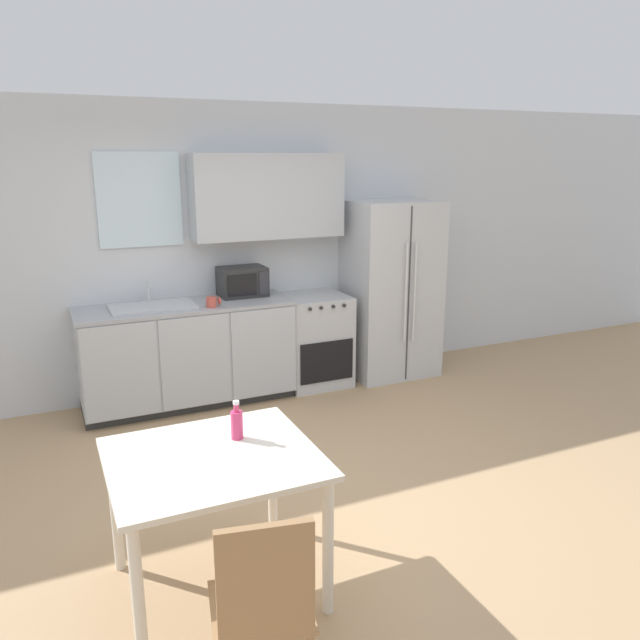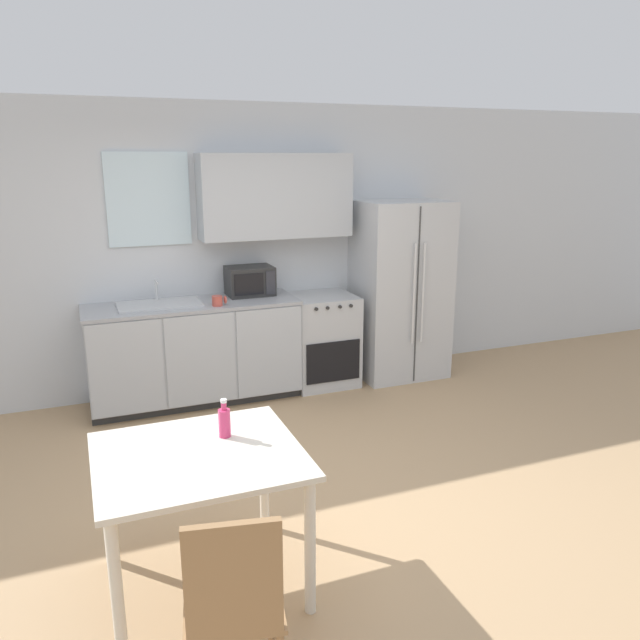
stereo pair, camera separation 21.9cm
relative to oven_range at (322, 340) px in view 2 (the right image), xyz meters
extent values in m
plane|color=tan|center=(-0.93, -1.95, -0.45)|extent=(12.00, 12.00, 0.00)
cube|color=silver|center=(-0.93, 0.33, 0.90)|extent=(12.00, 0.06, 2.70)
cube|color=silver|center=(-1.54, 0.29, 1.39)|extent=(0.72, 0.04, 0.82)
cube|color=#B2B7BC|center=(-0.40, 0.14, 1.40)|extent=(1.43, 0.32, 0.77)
cube|color=#333333|center=(-1.26, 0.02, -0.41)|extent=(1.87, 0.56, 0.08)
cube|color=#B2B7BC|center=(-1.26, -0.01, 0.04)|extent=(1.87, 0.62, 0.83)
cube|color=#B2B7BC|center=(-1.88, -0.32, 0.04)|extent=(0.60, 0.01, 0.81)
cube|color=#B2B7BC|center=(-1.26, -0.32, 0.04)|extent=(0.60, 0.01, 0.81)
cube|color=#B2B7BC|center=(-0.64, -0.32, 0.04)|extent=(0.60, 0.01, 0.81)
cube|color=#9EA0A5|center=(-1.26, -0.01, 0.47)|extent=(1.90, 0.64, 0.03)
cube|color=#B7BABC|center=(0.00, 0.00, 0.00)|extent=(0.63, 0.60, 0.90)
cube|color=black|center=(0.00, -0.30, -0.13)|extent=(0.55, 0.01, 0.40)
cylinder|color=#262626|center=(-0.18, -0.31, 0.40)|extent=(0.03, 0.02, 0.03)
cylinder|color=#262626|center=(-0.06, -0.31, 0.40)|extent=(0.03, 0.02, 0.03)
cylinder|color=#262626|center=(0.06, -0.31, 0.40)|extent=(0.03, 0.02, 0.03)
cylinder|color=#262626|center=(0.18, -0.31, 0.40)|extent=(0.03, 0.02, 0.03)
cube|color=silver|center=(0.85, -0.03, 0.45)|extent=(0.88, 0.67, 1.79)
cube|color=#3F3F3F|center=(0.85, -0.37, 0.45)|extent=(0.01, 0.01, 1.73)
cylinder|color=silver|center=(0.80, -0.40, 0.48)|extent=(0.02, 0.02, 0.98)
cylinder|color=silver|center=(0.90, -0.40, 0.48)|extent=(0.02, 0.02, 0.98)
cube|color=#B7BABC|center=(-1.54, -0.01, 0.50)|extent=(0.72, 0.41, 0.02)
cylinder|color=silver|center=(-1.54, 0.16, 0.60)|extent=(0.02, 0.02, 0.18)
cylinder|color=silver|center=(-1.54, 0.09, 0.68)|extent=(0.02, 0.14, 0.02)
cube|color=#282828|center=(-0.68, 0.12, 0.62)|extent=(0.43, 0.31, 0.27)
cube|color=black|center=(-0.74, -0.04, 0.62)|extent=(0.27, 0.01, 0.20)
cube|color=#2D2D33|center=(-0.53, -0.04, 0.62)|extent=(0.09, 0.01, 0.22)
cylinder|color=#BF4C3F|center=(-1.07, -0.21, 0.53)|extent=(0.09, 0.09, 0.09)
torus|color=#BF4C3F|center=(-1.00, -0.21, 0.54)|extent=(0.02, 0.07, 0.07)
cube|color=beige|center=(-1.72, -2.62, 0.31)|extent=(1.02, 0.91, 0.03)
cylinder|color=beige|center=(-2.17, -3.01, -0.08)|extent=(0.06, 0.06, 0.74)
cylinder|color=beige|center=(-1.26, -3.01, -0.08)|extent=(0.06, 0.06, 0.74)
cylinder|color=beige|center=(-2.17, -2.22, -0.08)|extent=(0.06, 0.06, 0.74)
cylinder|color=beige|center=(-1.26, -2.22, -0.08)|extent=(0.06, 0.06, 0.74)
cube|color=#997047|center=(-1.73, -3.35, -0.01)|extent=(0.47, 0.47, 0.02)
cube|color=#997047|center=(-1.76, -3.53, 0.24)|extent=(0.37, 0.11, 0.48)
cylinder|color=#997047|center=(-1.86, -3.15, -0.24)|extent=(0.03, 0.03, 0.43)
cylinder|color=#997047|center=(-1.53, -3.21, -0.24)|extent=(0.03, 0.03, 0.43)
cylinder|color=#DB386B|center=(-1.54, -2.48, 0.40)|extent=(0.06, 0.06, 0.15)
cylinder|color=#DB386B|center=(-1.54, -2.48, 0.49)|extent=(0.03, 0.03, 0.04)
cylinder|color=white|center=(-1.54, -2.48, 0.52)|extent=(0.03, 0.03, 0.02)
camera|label=1|loc=(-2.40, -5.41, 1.77)|focal=35.00mm
camera|label=2|loc=(-2.20, -5.50, 1.77)|focal=35.00mm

